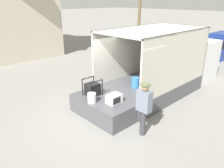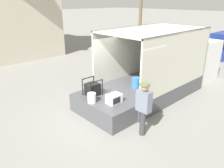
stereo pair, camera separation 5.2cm
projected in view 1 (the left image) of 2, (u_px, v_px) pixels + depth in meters
ground_plane at (114, 110)px, 8.23m from camera, size 160.00×160.00×0.00m
box_truck at (173, 68)px, 10.42m from camera, size 6.55×2.45×2.82m
tailgate_deck at (102, 108)px, 7.73m from camera, size 1.18×2.33×0.65m
microwave at (114, 99)px, 7.31m from camera, size 0.49×0.36×0.31m
portable_generator at (93, 89)px, 7.90m from camera, size 0.55×0.53×0.61m
orange_bucket at (92, 98)px, 7.32m from camera, size 0.29×0.29×0.33m
worker_person at (144, 104)px, 6.40m from camera, size 0.30×0.44×1.69m
pickup_truck_blue at (223, 45)px, 16.77m from camera, size 5.34×2.05×1.49m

